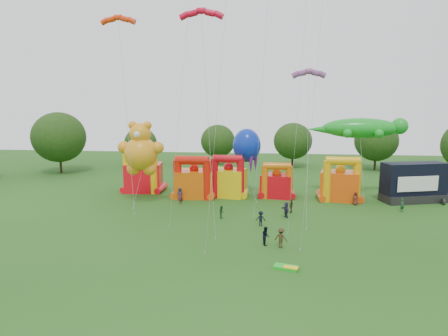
# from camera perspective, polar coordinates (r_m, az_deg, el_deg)

# --- Properties ---
(ground) EXTENTS (160.00, 160.00, 0.00)m
(ground) POSITION_cam_1_polar(r_m,az_deg,el_deg) (33.43, 0.71, -15.13)
(ground) COLOR #1D4A14
(ground) RESTS_ON ground
(tree_ring) EXTENTS (125.69, 127.81, 12.07)m
(tree_ring) POSITION_cam_1_polar(r_m,az_deg,el_deg) (32.10, -1.30, -4.34)
(tree_ring) COLOR #352314
(tree_ring) RESTS_ON ground
(bouncy_castle_0) EXTENTS (5.98, 5.04, 6.96)m
(bouncy_castle_0) POSITION_cam_1_polar(r_m,az_deg,el_deg) (63.77, -11.47, -1.00)
(bouncy_castle_0) COLOR red
(bouncy_castle_0) RESTS_ON ground
(bouncy_castle_1) EXTENTS (5.93, 4.96, 6.35)m
(bouncy_castle_1) POSITION_cam_1_polar(r_m,az_deg,el_deg) (58.92, -4.32, -1.91)
(bouncy_castle_1) COLOR #DA560B
(bouncy_castle_1) RESTS_ON ground
(bouncy_castle_2) EXTENTS (5.47, 4.68, 6.40)m
(bouncy_castle_2) POSITION_cam_1_polar(r_m,az_deg,el_deg) (59.19, 0.61, -1.79)
(bouncy_castle_2) COLOR #E2BA0B
(bouncy_castle_2) RESTS_ON ground
(bouncy_castle_3) EXTENTS (4.97, 4.22, 5.34)m
(bouncy_castle_3) POSITION_cam_1_polar(r_m,az_deg,el_deg) (59.35, 7.53, -2.22)
(bouncy_castle_3) COLOR red
(bouncy_castle_3) RESTS_ON ground
(bouncy_castle_4) EXTENTS (5.96, 5.14, 6.47)m
(bouncy_castle_4) POSITION_cam_1_polar(r_m,az_deg,el_deg) (59.40, 16.24, -2.11)
(bouncy_castle_4) COLOR #E1480C
(bouncy_castle_4) RESTS_ON ground
(stage_trailer) EXTENTS (9.44, 5.69, 5.58)m
(stage_trailer) POSITION_cam_1_polar(r_m,az_deg,el_deg) (62.24, 25.47, -1.92)
(stage_trailer) COLOR black
(stage_trailer) RESTS_ON ground
(teddy_bear_kite) EXTENTS (6.38, 4.94, 11.52)m
(teddy_bear_kite) POSITION_cam_1_polar(r_m,az_deg,el_deg) (55.13, -11.83, 2.14)
(teddy_bear_kite) COLOR orange
(teddy_bear_kite) RESTS_ON ground
(gecko_kite) EXTENTS (14.54, 8.14, 11.78)m
(gecko_kite) POSITION_cam_1_polar(r_m,az_deg,el_deg) (61.95, 18.96, 4.67)
(gecko_kite) COLOR #169D21
(gecko_kite) RESTS_ON ground
(octopus_kite) EXTENTS (4.21, 7.38, 10.11)m
(octopus_kite) POSITION_cam_1_polar(r_m,az_deg,el_deg) (59.64, 3.46, 1.34)
(octopus_kite) COLOR #0B28AA
(octopus_kite) RESTS_ON ground
(parafoil_kites) EXTENTS (28.30, 13.35, 25.66)m
(parafoil_kites) POSITION_cam_1_polar(r_m,az_deg,el_deg) (46.77, -6.33, 7.07)
(parafoil_kites) COLOR red
(parafoil_kites) RESTS_ON ground
(diamond_kites) EXTENTS (16.81, 19.13, 42.68)m
(diamond_kites) POSITION_cam_1_polar(r_m,az_deg,el_deg) (44.11, 4.26, 12.44)
(diamond_kites) COLOR #C50937
(diamond_kites) RESTS_ON ground
(folded_kite_bundle) EXTENTS (2.20, 1.51, 0.31)m
(folded_kite_bundle) POSITION_cam_1_polar(r_m,az_deg,el_deg) (34.98, 8.91, -13.85)
(folded_kite_bundle) COLOR green
(folded_kite_bundle) RESTS_ON ground
(spectator_0) EXTENTS (1.01, 0.77, 1.87)m
(spectator_0) POSITION_cam_1_polar(r_m,az_deg,el_deg) (57.41, -6.30, -3.73)
(spectator_0) COLOR #2C2A46
(spectator_0) RESTS_ON ground
(spectator_1) EXTENTS (0.65, 0.66, 1.54)m
(spectator_1) POSITION_cam_1_polar(r_m,az_deg,el_deg) (55.44, -6.20, -4.38)
(spectator_1) COLOR maroon
(spectator_1) RESTS_ON ground
(spectator_2) EXTENTS (0.68, 0.82, 1.52)m
(spectator_2) POSITION_cam_1_polar(r_m,az_deg,el_deg) (48.59, -0.32, -6.30)
(spectator_2) COLOR #183E1D
(spectator_2) RESTS_ON ground
(spectator_3) EXTENTS (1.12, 0.65, 1.73)m
(spectator_3) POSITION_cam_1_polar(r_m,az_deg,el_deg) (45.69, 5.27, -7.22)
(spectator_3) COLOR black
(spectator_3) RESTS_ON ground
(spectator_4) EXTENTS (0.86, 1.19, 1.88)m
(spectator_4) POSITION_cam_1_polar(r_m,az_deg,el_deg) (51.53, 9.54, -5.31)
(spectator_4) COLOR #3C3118
(spectator_4) RESTS_ON ground
(spectator_5) EXTENTS (1.25, 1.84, 1.91)m
(spectator_5) POSITION_cam_1_polar(r_m,az_deg,el_deg) (49.35, 8.84, -5.93)
(spectator_5) COLOR #28263F
(spectator_5) RESTS_ON ground
(spectator_6) EXTENTS (1.02, 0.81, 1.82)m
(spectator_6) POSITION_cam_1_polar(r_m,az_deg,el_deg) (57.48, 18.28, -4.16)
(spectator_6) COLOR #542318
(spectator_6) RESTS_ON ground
(spectator_7) EXTENTS (0.78, 0.74, 1.79)m
(spectator_7) POSITION_cam_1_polar(r_m,az_deg,el_deg) (56.04, 24.12, -4.87)
(spectator_7) COLOR #1A4222
(spectator_7) RESTS_ON ground
(spectator_8) EXTENTS (0.88, 1.03, 1.84)m
(spectator_8) POSITION_cam_1_polar(r_m,az_deg,el_deg) (39.95, 5.98, -9.60)
(spectator_8) COLOR black
(spectator_8) RESTS_ON ground
(spectator_9) EXTENTS (1.45, 1.17, 1.96)m
(spectator_9) POSITION_cam_1_polar(r_m,az_deg,el_deg) (39.38, 8.15, -9.83)
(spectator_9) COLOR #372916
(spectator_9) RESTS_ON ground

